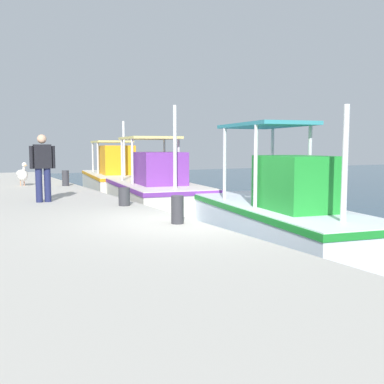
% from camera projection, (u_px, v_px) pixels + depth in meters
% --- Properties ---
extents(fishing_boat_nearest, '(6.39, 3.03, 3.14)m').
position_uv_depth(fishing_boat_nearest, '(115.00, 179.00, 19.80)').
color(fishing_boat_nearest, silver).
rests_on(fishing_boat_nearest, ground).
extents(fishing_boat_second, '(6.20, 3.03, 3.28)m').
position_uv_depth(fishing_boat_second, '(155.00, 191.00, 14.50)').
color(fishing_boat_second, silver).
rests_on(fishing_boat_second, ground).
extents(fishing_boat_third, '(6.32, 2.86, 2.83)m').
position_uv_depth(fishing_boat_third, '(278.00, 216.00, 9.55)').
color(fishing_boat_third, white).
rests_on(fishing_boat_third, ground).
extents(pelican, '(0.97, 0.44, 0.82)m').
position_uv_depth(pelican, '(22.00, 174.00, 15.43)').
color(pelican, tan).
rests_on(pelican, quay_pier).
extents(fisherman_standing, '(0.25, 0.60, 1.64)m').
position_uv_depth(fisherman_standing, '(43.00, 165.00, 10.82)').
color(fisherman_standing, '#1E234C').
rests_on(fisherman_standing, quay_pier).
extents(mooring_bollard_nearest, '(0.23, 0.23, 0.53)m').
position_uv_depth(mooring_bollard_nearest, '(66.00, 178.00, 15.40)').
color(mooring_bollard_nearest, '#333338').
rests_on(mooring_bollard_nearest, quay_pier).
extents(mooring_bollard_second, '(0.26, 0.26, 0.41)m').
position_uv_depth(mooring_bollard_second, '(124.00, 197.00, 10.22)').
color(mooring_bollard_second, '#333338').
rests_on(mooring_bollard_second, quay_pier).
extents(mooring_bollard_third, '(0.22, 0.22, 0.49)m').
position_uv_depth(mooring_bollard_third, '(177.00, 210.00, 7.83)').
color(mooring_bollard_third, '#333338').
rests_on(mooring_bollard_third, quay_pier).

